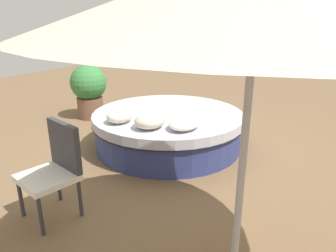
{
  "coord_description": "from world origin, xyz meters",
  "views": [
    {
      "loc": [
        -4.04,
        -2.29,
        1.96
      ],
      "look_at": [
        0.0,
        0.0,
        0.34
      ],
      "focal_mm": 33.02,
      "sensor_mm": 36.0,
      "label": 1
    }
  ],
  "objects_px": {
    "round_bed": "(168,129)",
    "throw_pillow_2": "(185,123)",
    "throw_pillow_1": "(150,120)",
    "planter": "(89,89)",
    "throw_pillow_0": "(120,116)",
    "patio_chair": "(56,164)"
  },
  "relations": [
    {
      "from": "round_bed",
      "to": "throw_pillow_1",
      "type": "relative_size",
      "value": 5.14
    },
    {
      "from": "round_bed",
      "to": "patio_chair",
      "type": "height_order",
      "value": "patio_chair"
    },
    {
      "from": "throw_pillow_0",
      "to": "throw_pillow_1",
      "type": "bearing_deg",
      "value": -88.93
    },
    {
      "from": "round_bed",
      "to": "planter",
      "type": "bearing_deg",
      "value": 76.06
    },
    {
      "from": "round_bed",
      "to": "throw_pillow_2",
      "type": "relative_size",
      "value": 4.32
    },
    {
      "from": "round_bed",
      "to": "patio_chair",
      "type": "distance_m",
      "value": 2.16
    },
    {
      "from": "round_bed",
      "to": "throw_pillow_2",
      "type": "height_order",
      "value": "throw_pillow_2"
    },
    {
      "from": "throw_pillow_0",
      "to": "planter",
      "type": "distance_m",
      "value": 2.21
    },
    {
      "from": "throw_pillow_1",
      "to": "patio_chair",
      "type": "xyz_separation_m",
      "value": [
        -1.4,
        0.24,
        -0.11
      ]
    },
    {
      "from": "throw_pillow_0",
      "to": "patio_chair",
      "type": "bearing_deg",
      "value": -169.55
    },
    {
      "from": "throw_pillow_2",
      "to": "patio_chair",
      "type": "height_order",
      "value": "patio_chair"
    },
    {
      "from": "throw_pillow_1",
      "to": "planter",
      "type": "relative_size",
      "value": 0.42
    },
    {
      "from": "round_bed",
      "to": "throw_pillow_2",
      "type": "distance_m",
      "value": 0.85
    },
    {
      "from": "round_bed",
      "to": "throw_pillow_0",
      "type": "bearing_deg",
      "value": 154.49
    },
    {
      "from": "planter",
      "to": "throw_pillow_2",
      "type": "bearing_deg",
      "value": -111.42
    },
    {
      "from": "throw_pillow_1",
      "to": "patio_chair",
      "type": "relative_size",
      "value": 0.47
    },
    {
      "from": "throw_pillow_1",
      "to": "throw_pillow_2",
      "type": "height_order",
      "value": "throw_pillow_1"
    },
    {
      "from": "throw_pillow_2",
      "to": "throw_pillow_0",
      "type": "bearing_deg",
      "value": 103.61
    },
    {
      "from": "throw_pillow_0",
      "to": "patio_chair",
      "type": "height_order",
      "value": "patio_chair"
    },
    {
      "from": "round_bed",
      "to": "planter",
      "type": "relative_size",
      "value": 2.16
    },
    {
      "from": "throw_pillow_1",
      "to": "patio_chair",
      "type": "distance_m",
      "value": 1.43
    },
    {
      "from": "throw_pillow_2",
      "to": "planter",
      "type": "bearing_deg",
      "value": 68.58
    }
  ]
}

